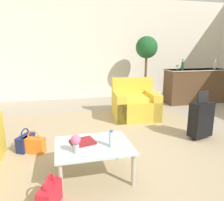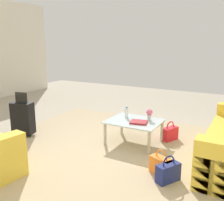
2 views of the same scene
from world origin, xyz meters
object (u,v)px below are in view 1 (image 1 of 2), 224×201
flower_vase (76,142)px  handbag_orange (34,145)px  wine_bottle_clear (215,65)px  suitcase_black (201,119)px  wine_bottle_green (183,66)px  wine_glass_leftmost (177,66)px  bar_console (195,86)px  water_bottle (111,139)px  handbag_red (50,196)px  coffee_table (94,149)px  wine_glass_left_of_centre (215,65)px  handbag_navy (26,142)px  potted_ficus (146,56)px  coffee_table_book (83,142)px

flower_vase → handbag_orange: (-0.56, 0.98, -0.41)m
wine_bottle_clear → suitcase_black: wine_bottle_clear is taller
wine_bottle_green → wine_bottle_clear: 1.04m
wine_glass_leftmost → wine_bottle_green: (0.09, -0.10, 0.01)m
flower_vase → bar_console: size_ratio=0.11×
water_bottle → handbag_red: water_bottle is taller
water_bottle → coffee_table: bearing=153.4°
wine_glass_left_of_centre → handbag_red: (-4.63, -3.56, -0.96)m
handbag_orange → bar_console: bearing=28.0°
handbag_orange → wine_bottle_green: bearing=29.9°
wine_bottle_green → handbag_navy: 4.50m
potted_ficus → bar_console: bearing=-24.8°
bar_console → wine_glass_left_of_centre: 0.84m
wine_bottle_green → handbag_navy: wine_bottle_green is taller
wine_bottle_green → handbag_red: wine_bottle_green is taller
coffee_table → bar_console: size_ratio=0.51×
coffee_table → wine_glass_left_of_centre: wine_glass_left_of_centre is taller
bar_console → handbag_orange: bar_console is taller
coffee_table → water_bottle: 0.27m
water_bottle → coffee_table_book: size_ratio=0.73×
wine_glass_left_of_centre → wine_bottle_clear: size_ratio=0.51×
wine_glass_left_of_centre → suitcase_black: wine_glass_left_of_centre is taller
wine_glass_leftmost → coffee_table_book: bearing=-134.9°
bar_console → wine_glass_leftmost: (-0.61, -0.00, 0.58)m
water_bottle → wine_bottle_clear: (3.82, 3.09, 0.59)m
handbag_red → wine_bottle_clear: bearing=37.2°
water_bottle → handbag_orange: size_ratio=0.57×
flower_vase → wine_glass_left_of_centre: bearing=37.0°
flower_vase → wine_glass_leftmost: (3.11, 3.25, 0.55)m
potted_ficus → wine_bottle_clear: bearing=-21.3°
water_bottle → coffee_table_book: 0.38m
water_bottle → wine_bottle_green: wine_bottle_green is taller
water_bottle → wine_bottle_green: bearing=48.0°
coffee_table_book → bar_console: size_ratio=0.16×
coffee_table_book → wine_glass_left_of_centre: wine_glass_left_of_centre is taller
coffee_table → potted_ficus: (2.20, 3.70, 0.97)m
handbag_red → handbag_navy: bearing=105.9°
coffee_table → handbag_orange: 1.16m
flower_vase → wine_bottle_green: 4.52m
water_bottle → handbag_navy: size_ratio=0.57×
coffee_table_book → bar_console: bearing=26.6°
bar_console → coffee_table_book: bearing=-140.2°
coffee_table_book → handbag_orange: coffee_table_book is taller
coffee_table → handbag_navy: coffee_table is taller
wine_bottle_green → handbag_red: size_ratio=0.84×
flower_vase → handbag_red: 0.59m
coffee_table → flower_vase: 0.32m
flower_vase → wine_bottle_green: (3.20, 3.14, 0.56)m
coffee_table → potted_ficus: bearing=59.3°
handbag_navy → wine_bottle_green: bearing=27.6°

